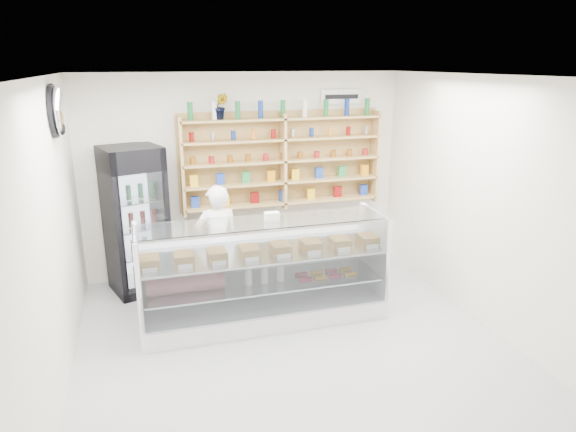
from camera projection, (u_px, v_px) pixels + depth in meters
name	position (u px, v px, depth m)	size (l,w,h in m)	color
room	(300.00, 227.00, 4.95)	(5.00, 5.00, 5.00)	#B0B1B5
display_counter	(264.00, 292.00, 6.01)	(2.82, 0.84, 1.23)	white
shop_worker	(218.00, 243.00, 6.41)	(0.55, 0.36, 1.50)	white
drinks_cooler	(136.00, 220.00, 6.62)	(0.86, 0.85, 1.92)	black
wall_shelving	(283.00, 161.00, 7.18)	(2.84, 0.28, 1.33)	tan
potted_plant	(221.00, 106.00, 6.73)	(0.19, 0.15, 0.34)	#1E6626
security_mirror	(59.00, 111.00, 5.16)	(0.15, 0.50, 0.50)	silver
wall_sign	(341.00, 97.00, 7.29)	(0.62, 0.03, 0.20)	white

